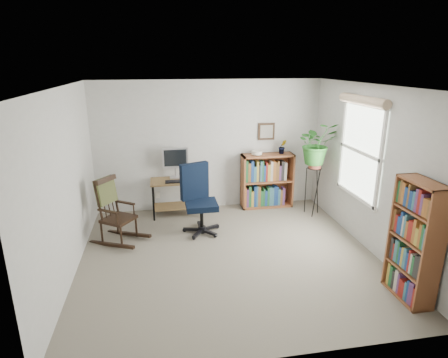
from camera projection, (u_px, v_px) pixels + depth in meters
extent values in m
cube|color=gray|center=(229.00, 256.00, 5.42)|extent=(4.20, 4.00, 0.00)
cube|color=silver|center=(230.00, 86.00, 4.70)|extent=(4.20, 4.00, 0.00)
cube|color=beige|center=(209.00, 146.00, 6.94)|extent=(4.20, 0.00, 2.40)
cube|color=beige|center=(273.00, 245.00, 3.18)|extent=(4.20, 0.00, 2.40)
cube|color=beige|center=(66.00, 186.00, 4.72)|extent=(0.00, 4.00, 2.40)
cube|color=beige|center=(371.00, 170.00, 5.41)|extent=(0.00, 4.00, 2.40)
cube|color=black|center=(177.00, 181.00, 6.60)|extent=(0.40, 0.15, 0.02)
imported|color=#286B25|center=(318.00, 123.00, 6.43)|extent=(1.69, 1.88, 1.47)
imported|color=#286B25|center=(282.00, 151.00, 7.04)|extent=(0.13, 0.24, 0.11)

